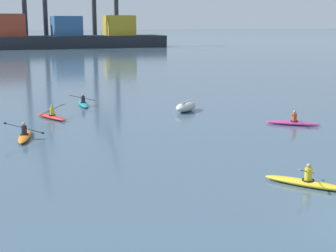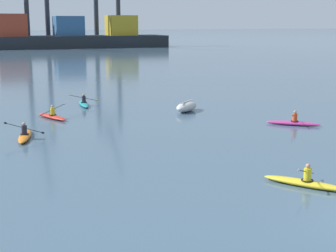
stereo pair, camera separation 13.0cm
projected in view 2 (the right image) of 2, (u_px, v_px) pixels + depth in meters
The scene contains 7 objects.
container_barge at pixel (68, 36), 126.53m from camera, with size 49.44×11.19×8.30m.
capsized_dinghy at pixel (186, 107), 36.82m from camera, with size 2.63×2.60×0.76m.
kayak_magenta at pixel (293, 123), 31.94m from camera, with size 3.03×2.59×0.95m.
kayak_yellow at pixel (305, 182), 20.09m from camera, with size 2.55×3.06×1.01m.
kayak_teal at pixel (84, 103), 39.44m from camera, with size 2.24×3.43×0.95m.
kayak_red at pixel (52, 116), 34.14m from camera, with size 2.05×3.36×0.99m.
kayak_orange at pixel (25, 135), 28.32m from camera, with size 2.18×3.45×1.00m.
Camera 2 is at (-12.43, -11.71, 6.45)m, focal length 53.88 mm.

